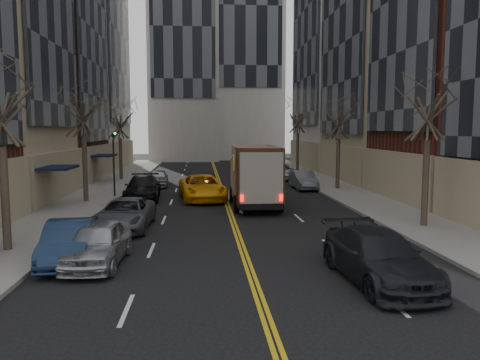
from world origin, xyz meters
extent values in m
plane|color=black|center=(0.00, 0.00, 0.00)|extent=(160.00, 160.00, 0.00)
cube|color=slate|center=(-9.00, 27.00, 0.07)|extent=(4.00, 66.00, 0.15)
cube|color=slate|center=(9.00, 27.00, 0.07)|extent=(4.00, 66.00, 0.15)
cube|color=#4C301E|center=(-15.50, 33.00, 12.00)|extent=(9.00, 12.00, 24.00)
cube|color=black|center=(-10.84, 33.00, 13.20)|extent=(0.20, 10.56, 19.20)
cube|color=#B7B2A8|center=(-16.50, 46.50, 18.00)|extent=(11.00, 15.00, 36.00)
cube|color=black|center=(-10.00, 18.00, 2.40)|extent=(2.00, 3.00, 0.15)
cube|color=black|center=(-10.90, 18.00, 1.35)|extent=(0.20, 3.00, 2.50)
cube|color=black|center=(-10.00, 31.00, 2.40)|extent=(2.00, 3.00, 0.15)
cube|color=black|center=(-10.90, 31.00, 1.35)|extent=(0.20, 3.00, 2.50)
cube|color=tan|center=(16.00, 32.00, 14.00)|extent=(10.00, 14.00, 28.00)
cube|color=black|center=(10.84, 32.00, 15.40)|extent=(0.20, 12.32, 22.40)
cube|color=#B7B2A8|center=(17.00, 46.50, 17.00)|extent=(12.00, 15.00, 34.00)
cube|color=black|center=(10.84, 46.50, 18.70)|extent=(0.20, 13.20, 27.20)
cylinder|color=#382D23|center=(-8.80, 8.00, 2.06)|extent=(0.30, 0.30, 3.83)
cylinder|color=#382D23|center=(-8.80, 20.00, 2.17)|extent=(0.30, 0.30, 4.05)
cylinder|color=#382D23|center=(-8.80, 33.00, 1.99)|extent=(0.30, 0.30, 3.69)
cylinder|color=#382D23|center=(8.80, 11.00, 2.13)|extent=(0.30, 0.30, 3.96)
cylinder|color=#382D23|center=(8.80, 25.00, 2.04)|extent=(0.30, 0.30, 3.78)
cylinder|color=#382D23|center=(8.80, 40.00, 2.22)|extent=(0.30, 0.30, 4.14)
cylinder|color=black|center=(-7.40, 22.00, 2.05)|extent=(0.12, 0.12, 3.80)
imported|color=black|center=(-7.40, 22.00, 4.40)|extent=(0.15, 0.18, 0.90)
sphere|color=#0CE526|center=(-7.25, 21.90, 4.35)|extent=(0.14, 0.14, 0.14)
cube|color=black|center=(1.57, 17.49, 0.57)|extent=(2.29, 6.65, 0.31)
cube|color=black|center=(1.57, 19.93, 1.61)|extent=(2.44, 1.77, 2.18)
cube|color=black|center=(1.57, 16.92, 2.08)|extent=(2.50, 5.09, 3.11)
cube|color=black|center=(1.57, 14.29, 0.57)|extent=(2.39, 0.19, 0.31)
cube|color=red|center=(0.53, 14.27, 1.04)|extent=(0.19, 0.06, 0.36)
cube|color=red|center=(2.61, 14.27, 1.04)|extent=(0.19, 0.06, 0.36)
cube|color=gold|center=(0.30, 16.97, 2.70)|extent=(0.04, 0.93, 0.93)
cube|color=gold|center=(2.84, 16.97, 2.70)|extent=(0.04, 0.93, 0.93)
cylinder|color=black|center=(0.35, 19.67, 0.50)|extent=(0.29, 1.00, 1.00)
cylinder|color=black|center=(2.80, 19.67, 0.50)|extent=(0.29, 1.00, 1.00)
cylinder|color=black|center=(0.34, 15.73, 0.50)|extent=(0.29, 1.00, 1.00)
cylinder|color=black|center=(2.79, 15.72, 0.50)|extent=(0.29, 1.00, 1.00)
imported|color=black|center=(3.76, 3.69, 0.77)|extent=(2.54, 5.46, 1.54)
cube|color=black|center=(3.76, 4.46, 1.40)|extent=(0.13, 0.04, 0.09)
cube|color=blue|center=(3.76, 4.43, 1.40)|extent=(0.10, 0.01, 0.06)
imported|color=#F6A80A|center=(-1.52, 20.75, 0.82)|extent=(3.41, 6.17, 1.63)
imported|color=black|center=(2.45, 16.26, 0.95)|extent=(0.60, 0.78, 1.90)
imported|color=#A7A9AE|center=(-5.10, 6.21, 0.74)|extent=(1.90, 4.41, 1.48)
imported|color=#13223C|center=(-6.14, 6.52, 0.72)|extent=(2.02, 4.53, 1.44)
imported|color=#4D4F55|center=(-5.12, 11.94, 0.71)|extent=(2.50, 5.17, 1.42)
imported|color=black|center=(-5.41, 21.10, 0.79)|extent=(2.48, 5.53, 1.57)
imported|color=#97999E|center=(-5.10, 28.38, 0.69)|extent=(1.86, 4.16, 1.39)
imported|color=#55595E|center=(6.30, 25.71, 0.71)|extent=(1.56, 4.34, 1.42)
imported|color=#9C9FA4|center=(5.97, 33.02, 0.71)|extent=(2.84, 5.29, 1.41)
imported|color=black|center=(6.30, 39.26, 0.67)|extent=(2.33, 4.80, 1.35)
camera|label=1|loc=(-1.55, -9.74, 4.60)|focal=35.00mm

